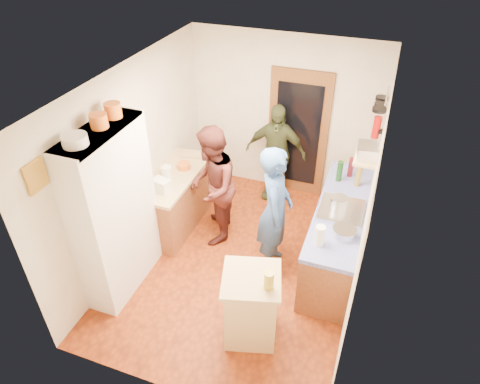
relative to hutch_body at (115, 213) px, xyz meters
The scene contains 44 objects.
floor 1.89m from the hutch_body, 31.61° to the left, with size 3.00×4.00×0.02m, color #94390F.
ceiling 2.15m from the hutch_body, 31.61° to the left, with size 3.00×4.00×0.02m, color silver.
wall_back 3.10m from the hutch_body, 65.17° to the left, with size 3.00×0.02×2.60m, color silver.
wall_front 1.79m from the hutch_body, 42.95° to the right, with size 3.00×0.02×2.60m, color silver.
wall_left 0.85m from the hutch_body, 104.71° to the left, with size 0.02×4.00×2.60m, color silver.
wall_right 2.93m from the hutch_body, 15.89° to the left, with size 0.02×4.00×2.60m, color silver.
door_frame 3.17m from the hutch_body, 60.77° to the left, with size 0.95×0.06×2.10m, color brown.
door_glass 3.14m from the hutch_body, 60.46° to the left, with size 0.70×0.02×1.70m, color black.
hutch_body is the anchor object (origin of this frame).
hutch_top_shelf 1.08m from the hutch_body, ahead, with size 0.40×1.14×0.04m, color white.
plate_stack 1.20m from the hutch_body, 90.00° to the right, with size 0.25×0.25×0.10m, color white.
orange_pot_a 1.18m from the hutch_body, 90.00° to the left, with size 0.19×0.19×0.15m, color orange.
orange_pot_b 1.22m from the hutch_body, 90.00° to the left, with size 0.18×0.18×0.16m, color orange.
left_counter_base 1.42m from the hutch_body, 85.43° to the left, with size 0.60×1.40×0.85m, color brown.
left_counter_top 1.27m from the hutch_body, 85.43° to the left, with size 0.64×1.44×0.05m, color #D7BC85.
toaster 0.87m from the hutch_body, 79.97° to the left, with size 0.23×0.16×0.17m, color white.
kettle 1.19m from the hutch_body, 87.57° to the left, with size 0.15×0.15×0.16m, color white.
orange_bowl 1.48m from the hutch_body, 82.96° to the left, with size 0.19×0.19×0.09m, color orange.
chopping_board 1.86m from the hutch_body, 86.29° to the left, with size 0.30×0.22×0.03m, color #D7BC85.
right_counter_base 2.90m from the hutch_body, 27.47° to the left, with size 0.60×2.20×0.84m, color brown.
right_counter_top 2.83m from the hutch_body, 27.47° to the left, with size 0.62×2.22×0.06m, color #0817B2.
hob 2.79m from the hutch_body, 25.91° to the left, with size 0.55×0.58×0.04m, color silver.
pot_on_hob 2.75m from the hutch_body, 26.92° to the left, with size 0.22×0.22×0.14m, color silver.
bottle_a 3.03m from the hutch_body, 39.04° to the left, with size 0.08×0.08×0.31m, color #143F14.
bottle_b 3.23m from the hutch_body, 39.91° to the left, with size 0.07×0.07×0.29m, color #591419.
bottle_c 3.21m from the hutch_body, 35.65° to the left, with size 0.08×0.08×0.31m, color olive.
paper_towel 2.41m from the hutch_body, 12.28° to the left, with size 0.12×0.12×0.25m, color white.
mixing_bowl 2.71m from the hutch_body, 16.08° to the left, with size 0.28×0.28×0.11m, color silver.
island_base 1.93m from the hutch_body, ahead, with size 0.55×0.55×0.86m, color #D7BC85.
island_top 1.82m from the hutch_body, ahead, with size 0.62×0.62×0.05m, color #D7BC85.
cutting_board 1.76m from the hutch_body, ahead, with size 0.35×0.28×0.02m, color white.
oil_jar 2.03m from the hutch_body, ahead, with size 0.10×0.10×0.21m, color #AD9E2D.
pan_rail 3.73m from the hutch_body, 40.11° to the left, with size 0.02×0.02×0.65m, color silver.
pan_hang_a 3.55m from the hutch_body, 38.53° to the left, with size 0.18×0.18×0.05m, color black.
pan_hang_b 3.67m from the hutch_body, 41.04° to the left, with size 0.16×0.16×0.05m, color black.
pan_hang_c 3.80m from the hutch_body, 43.36° to the left, with size 0.17×0.17×0.05m, color black.
wall_shelf 3.01m from the hutch_body, 25.09° to the left, with size 0.26×0.42×0.03m, color #D7BC85.
radio 3.03m from the hutch_body, 25.09° to the left, with size 0.22×0.30×0.15m, color silver.
ext_bracket 3.75m from the hutch_body, 42.07° to the left, with size 0.06×0.10×0.04m, color black.
fire_extinguisher 3.71m from the hutch_body, 42.69° to the left, with size 0.11×0.11×0.32m, color red.
picture_frame 1.22m from the hutch_body, 103.50° to the right, with size 0.03×0.25×0.30m, color gold.
person_hob 1.98m from the hutch_body, 27.57° to the left, with size 0.66×0.43×1.81m, color #2F508E.
person_left 1.46m from the hutch_body, 58.63° to the left, with size 0.86×0.67×1.77m, color #491E1B.
person_back 2.80m from the hutch_body, 62.43° to the left, with size 0.96×0.40×1.64m, color #343B21.
Camera 1 is at (1.44, -4.03, 4.24)m, focal length 32.00 mm.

